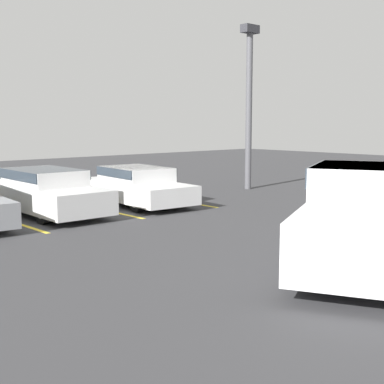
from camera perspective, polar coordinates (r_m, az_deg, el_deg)
stall_stripe_b at (r=14.91m, az=-19.25°, el=-2.80°), size 0.12×4.71×0.01m
stall_stripe_c at (r=16.17m, az=-10.21°, el=-1.71°), size 0.12×4.71×0.01m
stall_stripe_d at (r=17.78m, az=-2.65°, el=-0.77°), size 0.12×4.71×0.01m
pickup_truck at (r=10.33m, az=18.15°, el=-2.13°), size 6.31×4.41×1.80m
parked_sedan_b at (r=15.46m, az=-15.33°, el=0.18°), size 1.82×4.67×1.25m
parked_sedan_c at (r=16.68m, az=-5.88°, el=0.80°), size 2.17×4.41×1.16m
light_post at (r=20.49m, az=6.10°, el=10.04°), size 0.70×0.36×6.11m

